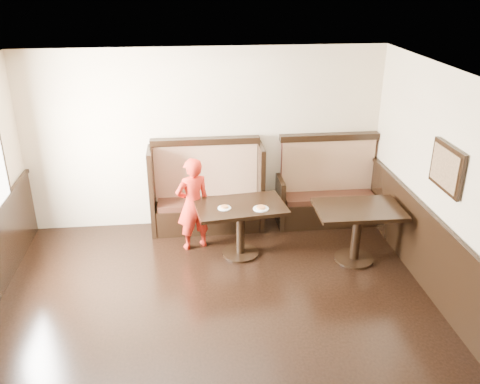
{
  "coord_description": "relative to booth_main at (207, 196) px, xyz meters",
  "views": [
    {
      "loc": [
        -0.27,
        -4.0,
        3.83
      ],
      "look_at": [
        0.42,
        2.35,
        1.0
      ],
      "focal_mm": 38.0,
      "sensor_mm": 36.0,
      "label": 1
    }
  ],
  "objects": [
    {
      "name": "ground",
      "position": [
        0.0,
        -3.3,
        -0.53
      ],
      "size": [
        7.0,
        7.0,
        0.0
      ],
      "primitive_type": "plane",
      "color": "black",
      "rests_on": "ground"
    },
    {
      "name": "room_shell",
      "position": [
        -0.3,
        -3.01,
        0.14
      ],
      "size": [
        7.0,
        7.0,
        7.0
      ],
      "color": "beige",
      "rests_on": "ground"
    },
    {
      "name": "booth_main",
      "position": [
        0.0,
        0.0,
        0.0
      ],
      "size": [
        1.75,
        0.72,
        1.45
      ],
      "color": "black",
      "rests_on": "ground"
    },
    {
      "name": "booth_neighbor",
      "position": [
        1.95,
        -0.0,
        -0.05
      ],
      "size": [
        1.65,
        0.72,
        1.45
      ],
      "color": "black",
      "rests_on": "ground"
    },
    {
      "name": "table_main",
      "position": [
        0.43,
        -0.92,
        0.08
      ],
      "size": [
        1.32,
        0.92,
        0.79
      ],
      "rotation": [
        0.0,
        0.0,
        0.12
      ],
      "color": "black",
      "rests_on": "ground"
    },
    {
      "name": "table_neighbor",
      "position": [
        2.03,
        -1.25,
        0.09
      ],
      "size": [
        1.19,
        0.79,
        0.82
      ],
      "rotation": [
        0.0,
        0.0,
        -0.01
      ],
      "color": "black",
      "rests_on": "ground"
    },
    {
      "name": "child",
      "position": [
        -0.23,
        -0.64,
        0.18
      ],
      "size": [
        0.6,
        0.5,
        1.41
      ],
      "primitive_type": "imported",
      "rotation": [
        0.0,
        0.0,
        3.51
      ],
      "color": "red",
      "rests_on": "ground"
    },
    {
      "name": "pizza_plate_left",
      "position": [
        0.2,
        -1.0,
        0.28
      ],
      "size": [
        0.18,
        0.18,
        0.03
      ],
      "color": "white",
      "rests_on": "table_main"
    },
    {
      "name": "pizza_plate_right",
      "position": [
        0.69,
        -1.08,
        0.28
      ],
      "size": [
        0.22,
        0.22,
        0.04
      ],
      "color": "white",
      "rests_on": "table_main"
    }
  ]
}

